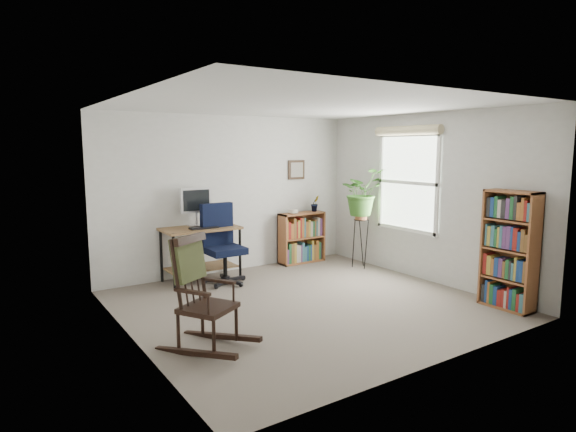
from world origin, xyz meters
TOP-DOWN VIEW (x-y plane):
  - floor at (0.00, 0.00)m, footprint 4.20×4.00m
  - ceiling at (0.00, 0.00)m, footprint 4.20×4.00m
  - wall_back at (0.00, 2.00)m, footprint 4.20×0.00m
  - wall_front at (0.00, -2.00)m, footprint 4.20×0.00m
  - wall_left at (-2.10, 0.00)m, footprint 0.00×4.00m
  - wall_right at (2.10, 0.00)m, footprint 0.00×4.00m
  - window at (2.06, 0.30)m, footprint 0.12×1.20m
  - desk at (-0.64, 1.70)m, footprint 1.09×0.60m
  - monitor at (-0.64, 1.84)m, footprint 0.46×0.16m
  - keyboard at (-0.64, 1.58)m, footprint 0.40×0.15m
  - office_chair at (-0.42, 1.37)m, footprint 0.65×0.65m
  - rocking_chair at (-1.55, -0.56)m, footprint 0.98×1.11m
  - low_bookshelf at (1.22, 1.82)m, footprint 0.80×0.27m
  - tall_bookshelf at (1.92, -1.45)m, footprint 0.27×0.62m
  - plant_stand at (1.80, 1.01)m, footprint 0.30×0.30m
  - spider_plant at (1.80, 1.01)m, footprint 1.69×1.88m
  - potted_plant_small at (1.50, 1.83)m, footprint 0.13×0.24m
  - framed_picture at (1.22, 1.97)m, footprint 0.32×0.04m

SIDE VIEW (x-z plane):
  - floor at x=0.00m, z-range 0.00..0.00m
  - desk at x=-0.64m, z-range 0.00..0.78m
  - low_bookshelf at x=1.22m, z-range 0.00..0.84m
  - plant_stand at x=1.80m, z-range 0.00..0.91m
  - rocking_chair at x=-1.55m, z-range 0.00..1.11m
  - office_chair at x=-0.42m, z-range 0.00..1.15m
  - tall_bookshelf at x=1.92m, z-range 0.00..1.42m
  - keyboard at x=-0.64m, z-range 0.78..0.81m
  - potted_plant_small at x=1.50m, z-range 0.84..0.95m
  - monitor at x=-0.64m, z-range 0.78..1.34m
  - wall_back at x=0.00m, z-range 0.00..2.40m
  - wall_front at x=0.00m, z-range 0.00..2.40m
  - wall_left at x=-2.10m, z-range 0.00..2.40m
  - wall_right at x=2.10m, z-range 0.00..2.40m
  - window at x=2.06m, z-range 0.65..2.15m
  - framed_picture at x=1.22m, z-range 1.39..1.71m
  - spider_plant at x=1.80m, z-range 0.85..2.31m
  - ceiling at x=0.00m, z-range 2.40..2.40m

